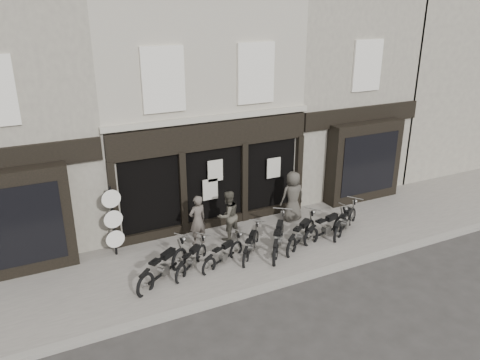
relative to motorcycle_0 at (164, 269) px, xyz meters
name	(u,v)px	position (x,y,z in m)	size (l,w,h in m)	color
ground_plane	(253,267)	(2.69, -0.39, -0.43)	(90.00, 90.00, 0.00)	#2D2B28
pavement	(240,252)	(2.69, 0.51, -0.37)	(30.00, 4.20, 0.12)	#6A645D
kerb	(273,286)	(2.69, -1.64, -0.37)	(30.00, 0.25, 0.13)	gray
central_building	(182,101)	(2.69, 5.56, 3.65)	(7.30, 6.22, 8.34)	#AAA192
neighbour_right	(319,90)	(9.04, 5.50, 3.61)	(5.60, 6.73, 8.34)	#A19C88
filler_right	(450,76)	(17.19, 5.61, 3.67)	(11.00, 6.00, 8.20)	#A19C88
motorcycle_0	(164,269)	(0.00, 0.00, 0.00)	(1.99, 1.54, 1.09)	black
motorcycle_1	(192,261)	(0.92, 0.17, -0.08)	(1.55, 1.41, 0.90)	black
motorcycle_2	(223,256)	(1.90, 0.04, -0.08)	(1.74, 1.05, 0.90)	black
motorcycle_3	(251,247)	(2.92, 0.18, -0.07)	(1.44, 1.57, 0.92)	black
motorcycle_4	(278,240)	(3.85, 0.05, 0.01)	(1.66, 2.02, 1.13)	black
motorcycle_5	(301,236)	(4.70, 0.01, -0.02)	(1.93, 1.45, 1.05)	black
motorcycle_6	(326,229)	(5.76, 0.07, -0.02)	(2.14, 0.82, 1.04)	black
motorcycle_7	(345,223)	(6.62, 0.16, -0.02)	(1.93, 1.42, 1.04)	black
man_left	(198,220)	(1.67, 1.55, 0.54)	(0.62, 0.41, 1.71)	#4F4841
man_centre	(228,215)	(2.71, 1.44, 0.54)	(0.83, 0.65, 1.71)	#474339
man_right	(293,196)	(5.42, 1.73, 0.62)	(0.91, 0.59, 1.87)	#423F37
advert_sign_post	(114,224)	(-0.93, 2.00, 0.74)	(0.59, 0.38, 2.42)	black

